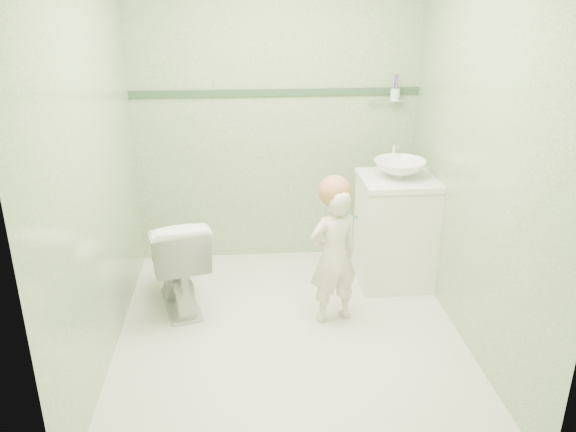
{
  "coord_description": "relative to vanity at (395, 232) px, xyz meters",
  "views": [
    {
      "loc": [
        -0.28,
        -3.19,
        2.13
      ],
      "look_at": [
        0.0,
        0.15,
        0.78
      ],
      "focal_mm": 36.47,
      "sensor_mm": 36.0,
      "label": 1
    }
  ],
  "objects": [
    {
      "name": "ground",
      "position": [
        -0.84,
        -0.7,
        -0.4
      ],
      "size": [
        2.5,
        2.5,
        0.0
      ],
      "primitive_type": "plane",
      "color": "silver",
      "rests_on": "ground"
    },
    {
      "name": "room_shell",
      "position": [
        -0.84,
        -0.7,
        0.8
      ],
      "size": [
        2.5,
        2.54,
        2.4
      ],
      "color": "#88AB79",
      "rests_on": "ground"
    },
    {
      "name": "trim_stripe",
      "position": [
        -0.84,
        0.54,
        0.95
      ],
      "size": [
        2.2,
        0.02,
        0.05
      ],
      "primitive_type": "cube",
      "color": "#305034",
      "rests_on": "room_shell"
    },
    {
      "name": "vanity",
      "position": [
        0.0,
        0.0,
        0.0
      ],
      "size": [
        0.52,
        0.5,
        0.8
      ],
      "primitive_type": "cube",
      "color": "white",
      "rests_on": "ground"
    },
    {
      "name": "counter",
      "position": [
        0.0,
        0.0,
        0.41
      ],
      "size": [
        0.54,
        0.52,
        0.04
      ],
      "primitive_type": "cube",
      "color": "white",
      "rests_on": "vanity"
    },
    {
      "name": "basin",
      "position": [
        0.0,
        0.0,
        0.49
      ],
      "size": [
        0.37,
        0.37,
        0.13
      ],
      "primitive_type": "imported",
      "color": "white",
      "rests_on": "counter"
    },
    {
      "name": "faucet",
      "position": [
        0.0,
        0.19,
        0.57
      ],
      "size": [
        0.03,
        0.13,
        0.18
      ],
      "color": "silver",
      "rests_on": "counter"
    },
    {
      "name": "cup_holder",
      "position": [
        0.05,
        0.48,
        0.93
      ],
      "size": [
        0.26,
        0.07,
        0.21
      ],
      "color": "silver",
      "rests_on": "room_shell"
    },
    {
      "name": "toilet",
      "position": [
        -1.58,
        -0.23,
        -0.05
      ],
      "size": [
        0.55,
        0.76,
        0.69
      ],
      "primitive_type": "imported",
      "rotation": [
        0.0,
        0.0,
        3.39
      ],
      "color": "white",
      "rests_on": "ground"
    },
    {
      "name": "toddler",
      "position": [
        -0.54,
        -0.5,
        0.07
      ],
      "size": [
        0.39,
        0.32,
        0.94
      ],
      "primitive_type": "imported",
      "rotation": [
        0.0,
        0.0,
        3.44
      ],
      "color": "white",
      "rests_on": "ground"
    },
    {
      "name": "hair_cap",
      "position": [
        -0.54,
        -0.48,
        0.51
      ],
      "size": [
        0.21,
        0.21,
        0.21
      ],
      "primitive_type": "sphere",
      "color": "#AB7347",
      "rests_on": "toddler"
    },
    {
      "name": "teal_toothbrush",
      "position": [
        -0.43,
        -0.6,
        0.39
      ],
      "size": [
        0.1,
        0.14,
        0.08
      ],
      "color": "#108B7B",
      "rests_on": "toddler"
    }
  ]
}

